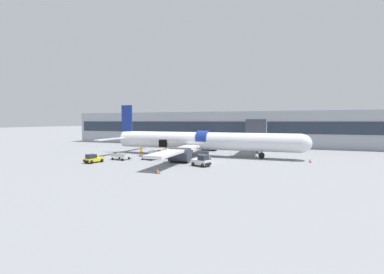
{
  "coord_description": "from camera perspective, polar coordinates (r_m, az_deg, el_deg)",
  "views": [
    {
      "loc": [
        11.42,
        -38.18,
        6.42
      ],
      "look_at": [
        -3.69,
        4.72,
        3.61
      ],
      "focal_mm": 24.0,
      "sensor_mm": 36.0,
      "label": 1
    }
  ],
  "objects": [
    {
      "name": "suitcase_on_tarmac_upright",
      "position": [
        47.4,
        -11.3,
        -3.87
      ],
      "size": [
        0.42,
        0.36,
        0.84
      ],
      "color": "olive",
      "rests_on": "ground_plane"
    },
    {
      "name": "baggage_tug_lead",
      "position": [
        41.99,
        2.69,
        -4.34
      ],
      "size": [
        2.53,
        2.82,
        1.59
      ],
      "color": "silver",
      "rests_on": "ground_plane"
    },
    {
      "name": "baggage_cart_loading",
      "position": [
        47.51,
        -7.82,
        -3.64
      ],
      "size": [
        3.65,
        1.88,
        1.12
      ],
      "color": "#B7BABF",
      "rests_on": "ground_plane"
    },
    {
      "name": "baggage_tug_rear",
      "position": [
        42.61,
        -21.12,
        -4.57
      ],
      "size": [
        2.36,
        3.07,
        1.34
      ],
      "color": "yellow",
      "rests_on": "ground_plane"
    },
    {
      "name": "terminal_strip",
      "position": [
        71.67,
        10.23,
        1.9
      ],
      "size": [
        95.78,
        13.0,
        8.87
      ],
      "color": "#9EA3AD",
      "rests_on": "ground_plane"
    },
    {
      "name": "safety_cone_nose",
      "position": [
        44.22,
        24.77,
        -4.76
      ],
      "size": [
        0.49,
        0.49,
        0.62
      ],
      "color": "black",
      "rests_on": "ground_plane"
    },
    {
      "name": "jet_bridge_stub",
      "position": [
        51.31,
        14.42,
        1.93
      ],
      "size": [
        3.57,
        10.31,
        6.78
      ],
      "color": "#4C4C51",
      "rests_on": "ground_plane"
    },
    {
      "name": "safety_cone_wingtip",
      "position": [
        40.14,
        -1.13,
        -5.29
      ],
      "size": [
        0.48,
        0.48,
        0.57
      ],
      "color": "black",
      "rests_on": "ground_plane"
    },
    {
      "name": "ground_crew_loader_b",
      "position": [
        46.96,
        -3.73,
        -3.21
      ],
      "size": [
        0.52,
        0.58,
        1.72
      ],
      "color": "#1E2338",
      "rests_on": "ground_plane"
    },
    {
      "name": "baggage_tug_mid",
      "position": [
        36.75,
        2.13,
        -5.42
      ],
      "size": [
        3.03,
        2.48,
        1.66
      ],
      "color": "silver",
      "rests_on": "ground_plane"
    },
    {
      "name": "ground_crew_loader_a",
      "position": [
        43.94,
        -5.8,
        -3.59
      ],
      "size": [
        0.64,
        0.44,
        1.86
      ],
      "color": "black",
      "rests_on": "ground_plane"
    },
    {
      "name": "ground_crew_marshal",
      "position": [
        45.55,
        -4.16,
        -3.4
      ],
      "size": [
        0.6,
        0.52,
        1.76
      ],
      "color": "black",
      "rests_on": "ground_plane"
    },
    {
      "name": "ground_crew_supervisor",
      "position": [
        49.25,
        -11.14,
        -2.99
      ],
      "size": [
        0.41,
        0.58,
        1.67
      ],
      "color": "#1E2338",
      "rests_on": "ground_plane"
    },
    {
      "name": "ground_crew_driver",
      "position": [
        45.47,
        -6.23,
        -3.48
      ],
      "size": [
        0.54,
        0.52,
        1.66
      ],
      "color": "black",
      "rests_on": "ground_plane"
    },
    {
      "name": "safety_cone_engine_left",
      "position": [
        32.08,
        -7.63,
        -7.57
      ],
      "size": [
        0.57,
        0.57,
        0.55
      ],
      "color": "black",
      "rests_on": "ground_plane"
    },
    {
      "name": "ground_crew_helper",
      "position": [
        48.33,
        -11.21,
        -3.15
      ],
      "size": [
        0.42,
        0.56,
        1.61
      ],
      "color": "#1E2338",
      "rests_on": "ground_plane"
    },
    {
      "name": "airplane",
      "position": [
        47.68,
        1.85,
        -1.0
      ],
      "size": [
        37.24,
        34.57,
        9.68
      ],
      "color": "silver",
      "rests_on": "ground_plane"
    },
    {
      "name": "ground_plane",
      "position": [
        40.37,
        2.73,
        -5.61
      ],
      "size": [
        500.0,
        500.0,
        0.0
      ],
      "primitive_type": "plane",
      "color": "gray"
    },
    {
      "name": "baggage_cart_queued",
      "position": [
        44.43,
        -15.46,
        -4.2
      ],
      "size": [
        3.92,
        2.31,
        1.03
      ],
      "color": "silver",
      "rests_on": "ground_plane"
    },
    {
      "name": "baggage_cart_empty",
      "position": [
        43.56,
        -9.19,
        -4.37
      ],
      "size": [
        3.53,
        2.47,
        1.06
      ],
      "color": "#999BA0",
      "rests_on": "ground_plane"
    }
  ]
}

